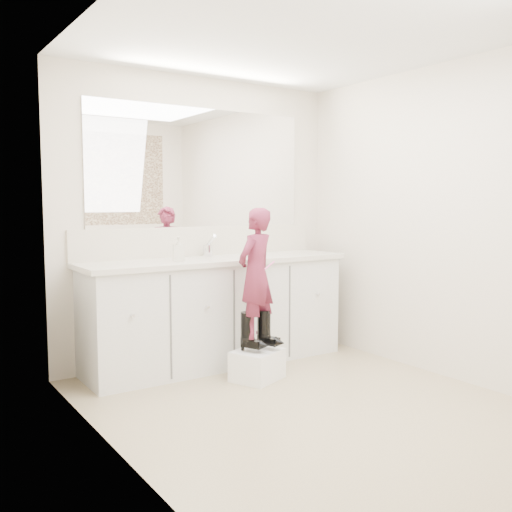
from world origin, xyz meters
TOP-DOWN VIEW (x-y plane):
  - floor at (0.00, 0.00)m, footprint 3.00×3.00m
  - ceiling at (0.00, 0.00)m, footprint 3.00×3.00m
  - wall_back at (0.00, 1.50)m, footprint 2.60×0.00m
  - wall_left at (-1.30, 0.00)m, footprint 0.00×3.00m
  - wall_right at (1.30, 0.00)m, footprint 0.00×3.00m
  - vanity_cabinet at (0.00, 1.23)m, footprint 2.20×0.55m
  - countertop at (0.00, 1.21)m, footprint 2.28×0.58m
  - backsplash at (0.00, 1.49)m, footprint 2.28×0.03m
  - mirror at (0.00, 1.49)m, footprint 2.00×0.02m
  - faucet at (0.00, 1.38)m, footprint 0.08×0.08m
  - cup at (0.48, 1.29)m, footprint 0.12×0.12m
  - soap_bottle at (-0.38, 1.15)m, footprint 0.11×0.11m
  - step_stool at (0.03, 0.67)m, footprint 0.44×0.41m
  - boot_left at (-0.04, 0.69)m, footprint 0.18×0.22m
  - boot_right at (0.11, 0.69)m, footprint 0.18×0.22m
  - toddler at (0.03, 0.69)m, footprint 0.42×0.35m
  - toothbrush at (0.10, 0.61)m, footprint 0.13×0.06m

SIDE VIEW (x-z plane):
  - floor at x=0.00m, z-range 0.00..0.00m
  - step_stool at x=0.03m, z-range 0.00..0.23m
  - boot_left at x=-0.04m, z-range 0.23..0.53m
  - boot_right at x=0.11m, z-range 0.23..0.53m
  - vanity_cabinet at x=0.00m, z-range 0.00..0.85m
  - toddler at x=0.03m, z-range 0.33..1.31m
  - countertop at x=0.00m, z-range 0.85..0.89m
  - toothbrush at x=0.10m, z-range 0.85..0.91m
  - cup at x=0.48m, z-range 0.89..0.98m
  - faucet at x=0.00m, z-range 0.89..0.99m
  - soap_bottle at x=-0.38m, z-range 0.89..1.08m
  - backsplash at x=0.00m, z-range 0.89..1.14m
  - wall_back at x=0.00m, z-range -0.10..2.50m
  - wall_left at x=-1.30m, z-range -0.30..2.70m
  - wall_right at x=1.30m, z-range -0.30..2.70m
  - mirror at x=0.00m, z-range 1.14..2.14m
  - ceiling at x=0.00m, z-range 2.40..2.40m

